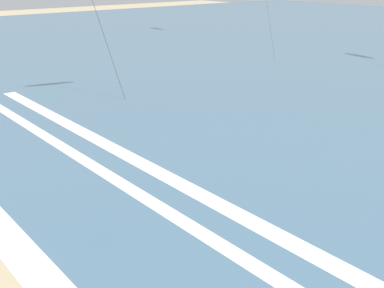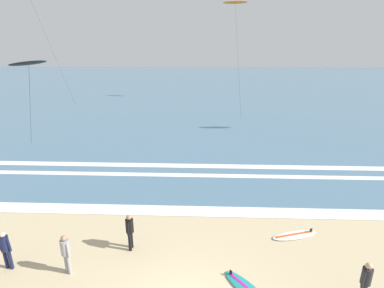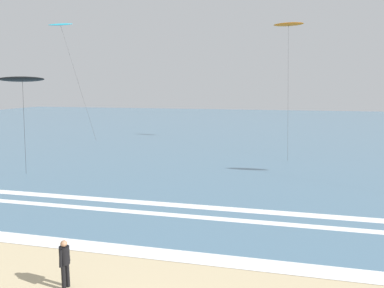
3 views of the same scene
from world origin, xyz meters
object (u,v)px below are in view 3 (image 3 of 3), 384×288
at_px(surfer_left_far, 65,260).
at_px(kite_black_high_left, 22,80).
at_px(kite_cyan_mid_center, 60,25).
at_px(kite_orange_high_right, 288,25).

distance_m(surfer_left_far, kite_black_high_left, 14.35).
bearing_deg(surfer_left_far, kite_cyan_mid_center, 121.92).
bearing_deg(surfer_left_far, kite_black_high_left, 131.41).
xyz_separation_m(kite_orange_high_right, kite_cyan_mid_center, (-26.17, -1.94, 0.65)).
height_order(kite_orange_high_right, kite_cyan_mid_center, kite_cyan_mid_center).
height_order(kite_black_high_left, kite_cyan_mid_center, kite_cyan_mid_center).
bearing_deg(surfer_left_far, kite_orange_high_right, 78.22).
bearing_deg(kite_cyan_mid_center, surfer_left_far, -58.08).
xyz_separation_m(kite_black_high_left, kite_cyan_mid_center, (-10.62, 21.14, 6.73)).
relative_size(kite_orange_high_right, kite_cyan_mid_center, 0.95).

